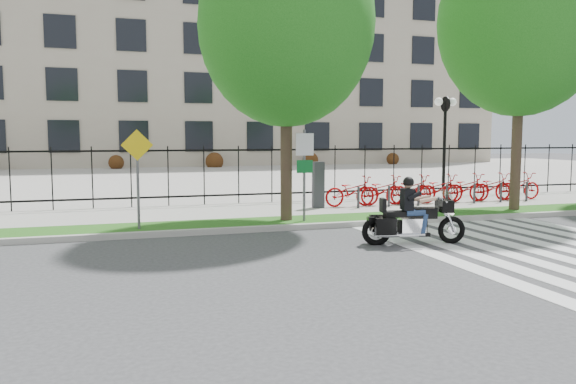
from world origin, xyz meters
name	(u,v)px	position (x,y,z in m)	size (l,w,h in m)	color
ground	(342,264)	(0.00, 0.00, 0.00)	(120.00, 120.00, 0.00)	#353538
curb	(281,228)	(0.00, 4.10, 0.07)	(60.00, 0.20, 0.15)	#A3A199
grass_verge	(272,223)	(0.00, 4.95, 0.07)	(60.00, 1.50, 0.15)	#234C13
sidewalk	(251,212)	(0.00, 7.45, 0.07)	(60.00, 3.50, 0.15)	gray
plaza	(183,176)	(0.00, 25.00, 0.05)	(80.00, 34.00, 0.10)	gray
crosswalk_stripes	(546,249)	(4.83, 0.00, 0.01)	(5.70, 8.00, 0.01)	silver
iron_fence	(239,175)	(0.00, 9.20, 1.15)	(30.00, 0.06, 2.00)	black
office_building	(155,56)	(0.00, 44.92, 9.97)	(60.00, 21.90, 20.15)	#A19482
lamp_post_right	(445,120)	(10.00, 12.00, 3.21)	(1.06, 0.70, 4.25)	black
street_tree_1	(286,25)	(0.41, 4.95, 5.46)	(4.78, 4.78, 8.07)	#34241C
street_tree_2	(521,22)	(8.04, 4.95, 6.00)	(5.09, 5.09, 8.79)	#34241C
bike_share_station	(437,189)	(6.64, 7.20, 0.65)	(8.93, 0.87, 1.50)	#2D2D33
sign_pole_regulatory	(305,163)	(0.81, 4.58, 1.74)	(0.50, 0.09, 2.50)	#59595B
sign_pole_warning	(137,166)	(-3.58, 4.58, 1.74)	(0.78, 0.09, 2.49)	#59595B
motorcycle_rider	(414,217)	(2.35, 1.40, 0.62)	(2.40, 0.97, 1.87)	black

